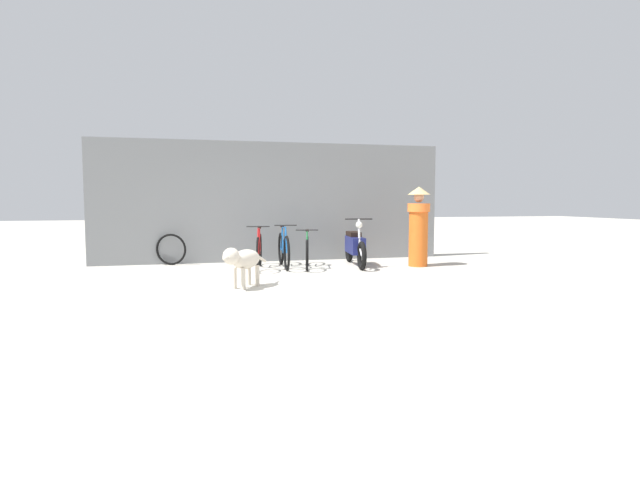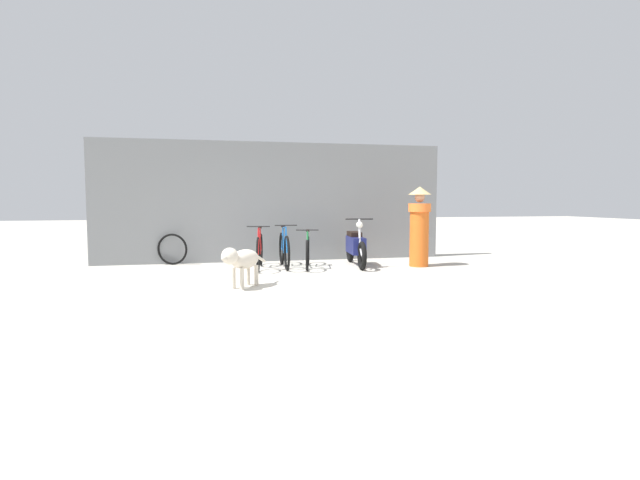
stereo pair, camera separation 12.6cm
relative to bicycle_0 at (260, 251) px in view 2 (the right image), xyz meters
name	(u,v)px [view 2 (the right image)]	position (x,y,z in m)	size (l,w,h in m)	color
ground_plane	(300,282)	(0.50, -1.86, -0.38)	(60.00, 60.00, 0.00)	#B7B2A5
shop_wall_back	(274,202)	(0.50, 1.34, 1.01)	(8.17, 0.20, 2.77)	slate
bicycle_0	(260,251)	(0.00, 0.00, 0.00)	(0.46, 1.69, 0.92)	black
bicycle_1	(284,250)	(0.53, 0.11, 0.00)	(0.46, 1.70, 0.93)	black
bicycle_2	(308,252)	(1.01, -0.05, -0.04)	(0.51, 1.63, 0.83)	black
motorcycle	(356,246)	(2.09, 0.00, 0.05)	(0.58, 1.96, 1.05)	black
stray_dog	(242,260)	(-0.53, -2.22, 0.08)	(0.84, 0.92, 0.69)	beige
person_in_robes	(419,225)	(3.40, -0.37, 0.53)	(0.58, 0.58, 1.72)	orange
spare_tire_left	(172,249)	(-1.81, 1.09, -0.03)	(0.67, 0.28, 0.69)	black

